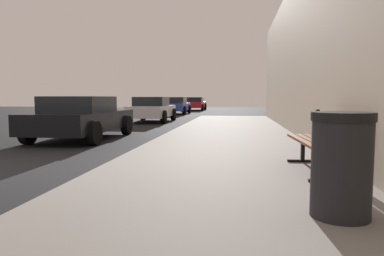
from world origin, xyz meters
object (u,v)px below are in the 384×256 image
car_black (82,117)px  bench (321,137)px  trash_bin (341,165)px  car_red (195,104)px  car_blue (175,105)px  car_white (152,109)px

car_black → bench: bearing=-38.3°
trash_bin → car_black: (-5.54, 6.66, 0.01)m
car_black → car_red: same height
trash_bin → car_blue: (-5.63, 23.04, 0.01)m
bench → car_blue: bearing=103.1°
trash_bin → car_blue: car_blue is taller
car_white → trash_bin: bearing=-69.8°
car_red → car_black: bearing=-91.1°
bench → car_white: (-5.57, 12.28, -0.02)m
car_white → bench: bearing=-65.6°
trash_bin → car_white: car_white is taller
bench → car_red: 29.54m
car_white → car_red: bearing=89.3°
bench → car_white: 13.49m
car_black → trash_bin: bearing=-50.3°
bench → car_black: 7.42m
car_black → car_blue: bearing=90.3°
bench → car_red: bearing=97.9°
car_black → car_white: (0.26, 7.68, -0.00)m
car_white → car_blue: bearing=92.3°
car_blue → car_red: 8.08m
trash_bin → car_red: 31.52m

